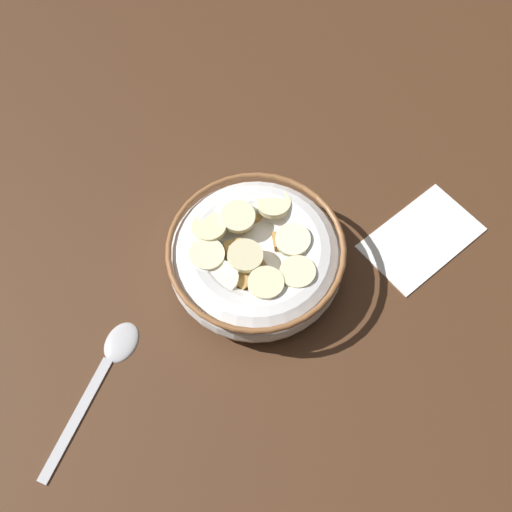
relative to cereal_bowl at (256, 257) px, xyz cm
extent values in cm
cube|color=#472B19|center=(-0.01, -0.03, -3.83)|extent=(126.25, 126.25, 2.00)
cylinder|color=white|center=(-0.01, -0.03, -2.53)|extent=(9.84, 9.84, 0.60)
torus|color=white|center=(-0.01, -0.03, -0.27)|extent=(17.89, 17.89, 5.12)
torus|color=brown|center=(-0.01, -0.03, 1.99)|extent=(17.95, 17.95, 0.60)
cylinder|color=white|center=(-0.01, -0.03, 0.28)|extent=(14.82, 14.82, 0.40)
cube|color=tan|center=(-3.09, 5.30, 0.94)|extent=(2.58, 2.62, 1.08)
cube|color=tan|center=(-0.58, -4.01, 0.81)|extent=(2.47, 2.48, 0.92)
cube|color=#AD7F42|center=(5.59, 2.13, 0.92)|extent=(2.50, 2.49, 0.89)
cube|color=tan|center=(4.59, -4.57, 0.87)|extent=(2.72, 2.70, 1.10)
cube|color=#B78947|center=(3.13, 3.48, 0.82)|extent=(2.25, 2.26, 0.89)
cube|color=tan|center=(-1.07, -0.82, 1.00)|extent=(2.13, 2.09, 0.95)
cube|color=#B78947|center=(-1.37, 1.74, 0.95)|extent=(2.55, 2.57, 0.94)
cube|color=#AD7F42|center=(2.91, -0.82, 0.88)|extent=(2.66, 2.69, 1.09)
cube|color=#AD7F42|center=(-3.01, -1.33, 1.07)|extent=(2.00, 2.03, 0.94)
cube|color=tan|center=(4.86, -1.92, 0.87)|extent=(2.60, 2.55, 1.08)
cube|color=tan|center=(1.31, 3.68, 0.85)|extent=(2.43, 2.49, 1.11)
cube|color=#B78947|center=(1.56, 5.93, 1.09)|extent=(1.93, 1.97, 0.94)
cylinder|color=#F4EABC|center=(3.26, -1.91, 2.09)|extent=(4.58, 4.55, 1.05)
cylinder|color=#F4EABC|center=(1.01, 3.76, 2.20)|extent=(4.85, 4.88, 1.05)
cylinder|color=#F4EABC|center=(-4.07, 2.69, 1.99)|extent=(4.99, 4.98, 0.81)
cylinder|color=beige|center=(-1.96, -3.54, 2.12)|extent=(4.27, 4.27, 0.97)
cylinder|color=#F9EFC6|center=(-4.66, -0.38, 1.64)|extent=(4.20, 4.17, 1.03)
cylinder|color=beige|center=(1.09, -4.77, 2.06)|extent=(4.97, 4.99, 1.01)
cylinder|color=beige|center=(-1.45, -0.21, 2.18)|extent=(4.95, 4.95, 0.98)
cylinder|color=beige|center=(4.81, 2.47, 1.97)|extent=(4.91, 4.92, 1.29)
cylinder|color=beige|center=(-1.93, 4.88, 2.04)|extent=(3.80, 3.83, 1.17)
ellipsoid|color=#B7B7BC|center=(-15.43, 3.12, -2.43)|extent=(5.30, 4.73, 0.80)
cube|color=#B7B7BC|center=(-22.96, -0.41, -2.65)|extent=(11.53, 6.10, 0.36)
cube|color=white|center=(15.81, -9.60, -2.68)|extent=(13.28, 8.48, 0.30)
camera|label=1|loc=(-17.50, -18.93, 51.04)|focal=39.37mm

